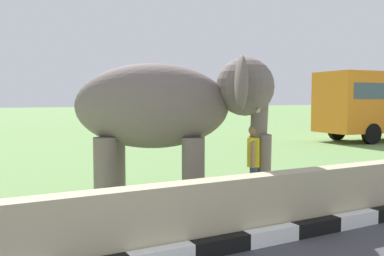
# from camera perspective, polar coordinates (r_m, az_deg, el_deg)

# --- Properties ---
(barrier_parapet) EXTENTS (28.00, 0.36, 1.00)m
(barrier_parapet) POSITION_cam_1_polar(r_m,az_deg,el_deg) (6.28, 3.21, -11.45)
(barrier_parapet) COLOR tan
(barrier_parapet) RESTS_ON ground_plane
(elephant) EXTENTS (3.95, 3.45, 2.99)m
(elephant) POSITION_cam_1_polar(r_m,az_deg,el_deg) (8.43, -3.06, 2.61)
(elephant) COLOR #6D5F5C
(elephant) RESTS_ON ground_plane
(person_handler) EXTENTS (0.50, 0.55, 1.66)m
(person_handler) POSITION_cam_1_polar(r_m,az_deg,el_deg) (8.59, 8.39, -4.39)
(person_handler) COLOR navy
(person_handler) RESTS_ON ground_plane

